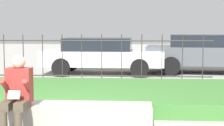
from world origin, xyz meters
TOP-DOWN VIEW (x-y plane):
  - stone_bench at (0.29, 0.00)m, footprint 2.46×0.59m
  - person_seated_reader at (-0.55, -0.32)m, footprint 0.42×0.73m
  - grass_berm at (0.00, 2.36)m, footprint 8.66×3.32m
  - iron_fence at (0.00, 4.46)m, footprint 6.66×0.03m
  - car_parked_right at (3.84, 7.72)m, footprint 4.68×2.23m
  - car_parked_center at (-0.00, 7.19)m, footprint 4.24×1.90m

SIDE VIEW (x-z plane):
  - grass_berm at x=0.00m, z-range 0.00..0.29m
  - stone_bench at x=0.29m, z-range -0.02..0.40m
  - person_seated_reader at x=-0.55m, z-range 0.05..1.27m
  - car_parked_center at x=0.00m, z-range 0.05..1.32m
  - car_parked_right at x=3.84m, z-range 0.06..1.43m
  - iron_fence at x=0.00m, z-range 0.03..1.48m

